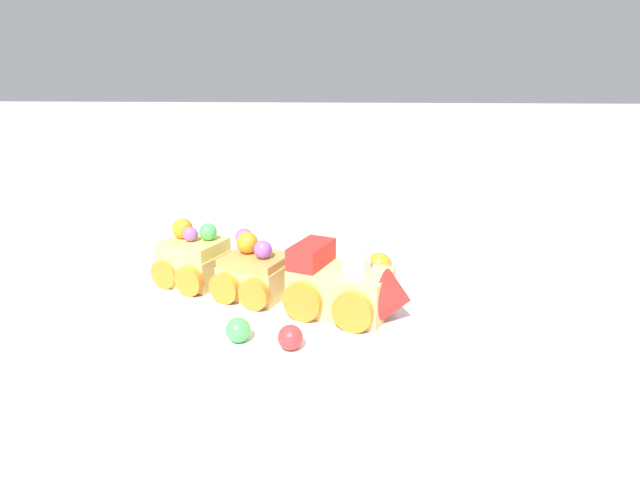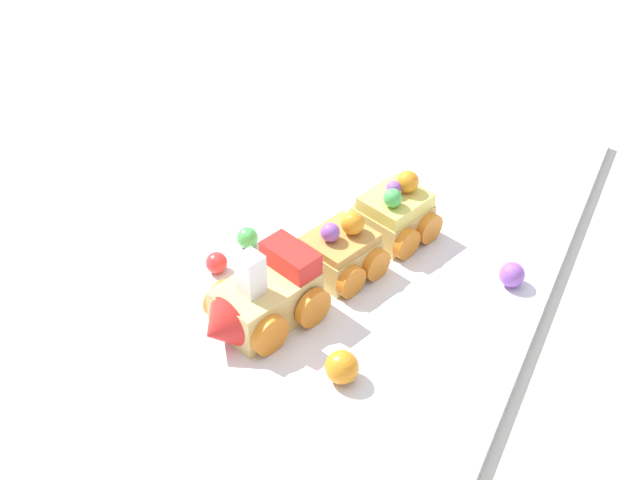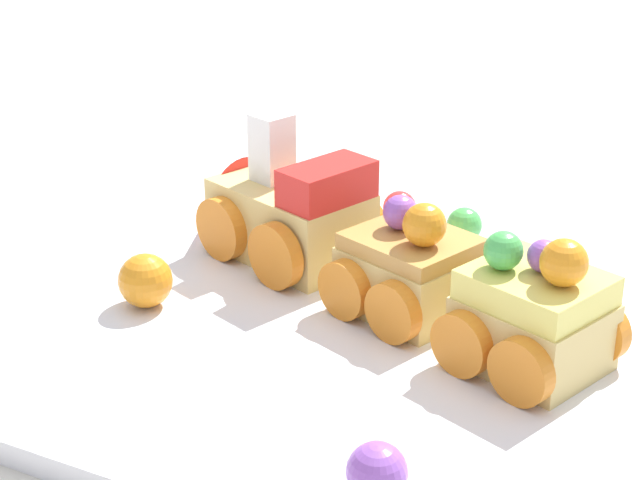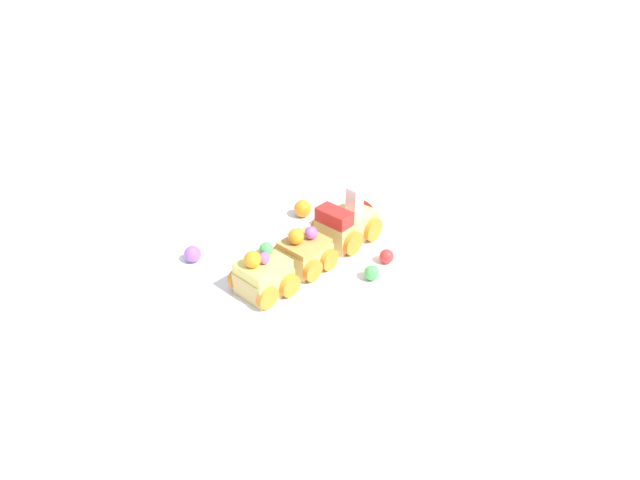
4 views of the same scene
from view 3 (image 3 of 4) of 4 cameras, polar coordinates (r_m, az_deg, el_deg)
The scene contains 9 objects.
ground_plane at distance 0.55m, azimuth 1.48°, elevation -4.49°, with size 10.00×10.00×0.00m, color beige.
display_board at distance 0.55m, azimuth 1.49°, elevation -3.94°, with size 0.73×0.35×0.01m, color white.
cake_train_locomotive at distance 0.60m, azimuth -2.03°, elevation 1.57°, with size 0.12×0.09×0.08m.
cake_car_caramel at distance 0.53m, azimuth 4.88°, elevation -1.63°, with size 0.08×0.09×0.06m.
cake_car_lemon at distance 0.49m, azimuth 11.34°, elevation -4.04°, with size 0.08×0.09×0.07m.
gumball_green at distance 0.62m, azimuth 7.70°, elevation 0.80°, with size 0.02×0.02×0.02m, color #4CBC56.
gumball_orange at distance 0.55m, azimuth -9.30°, elevation -2.15°, with size 0.03×0.03×0.03m, color orange.
gumball_red at distance 0.64m, azimuth 4.26°, elevation 1.73°, with size 0.02×0.02×0.02m, color red.
gumball_purple at distance 0.40m, azimuth 3.05°, elevation -12.27°, with size 0.02×0.02×0.02m, color #9956C6.
Camera 3 is at (-0.21, 0.44, 0.26)m, focal length 60.00 mm.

